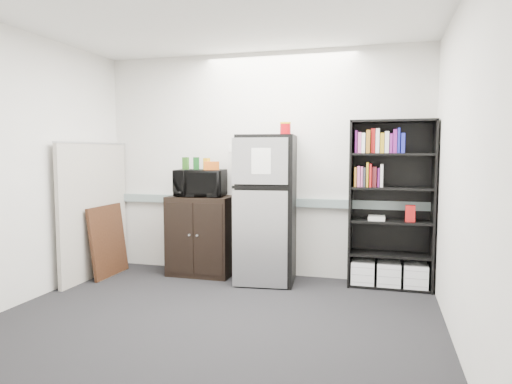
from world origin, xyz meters
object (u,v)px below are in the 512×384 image
microwave (200,183)px  refrigerator (267,209)px  bookshelf (391,206)px  cubicle_partition (94,210)px  cabinet (202,235)px

microwave → refrigerator: bearing=-11.9°
bookshelf → refrigerator: bookshelf is taller
bookshelf → microwave: 2.23m
refrigerator → microwave: bearing=169.6°
microwave → refrigerator: refrigerator is taller
cubicle_partition → cabinet: 1.32m
bookshelf → refrigerator: size_ratio=1.09×
cabinet → bookshelf: bearing=1.7°
cabinet → microwave: 0.65m
cubicle_partition → cabinet: size_ratio=1.67×
cabinet → refrigerator: bearing=-5.4°
microwave → cabinet: bearing=82.5°
microwave → refrigerator: (0.85, -0.06, -0.28)m
bookshelf → cabinet: bearing=-178.3°
bookshelf → refrigerator: 1.38m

